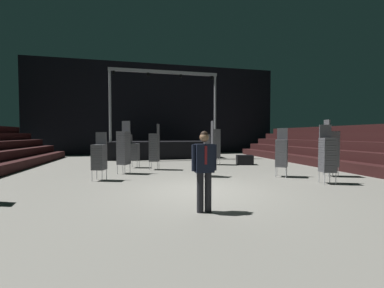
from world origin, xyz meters
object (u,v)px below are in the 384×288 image
chair_stack_mid_right (282,152)px  chair_stack_aisle_right (99,156)px  stage_riser (163,148)px  man_with_tie (204,166)px  chair_stack_front_left (134,151)px  chair_stack_front_right (154,147)px  equipment_road_case (245,160)px  chair_stack_rear_left (215,143)px  chair_stack_mid_centre (124,147)px  chair_stack_mid_left (203,155)px  chair_stack_aisle_left (328,154)px  chair_stack_rear_right (331,148)px

chair_stack_mid_right → chair_stack_aisle_right: (-7.05, 0.76, -0.08)m
stage_riser → man_with_tie: stage_riser is taller
chair_stack_aisle_right → chair_stack_front_left: bearing=-93.3°
chair_stack_front_left → chair_stack_front_right: bearing=62.6°
equipment_road_case → man_with_tie: bearing=-120.3°
chair_stack_rear_left → equipment_road_case: chair_stack_rear_left is taller
chair_stack_front_right → chair_stack_mid_centre: size_ratio=0.96×
man_with_tie → chair_stack_front_left: bearing=-80.6°
chair_stack_mid_right → chair_stack_mid_centre: 6.63m
chair_stack_front_left → chair_stack_aisle_right: (-1.23, -3.38, 0.04)m
man_with_tie → equipment_road_case: bearing=-122.2°
stage_riser → chair_stack_front_left: stage_riser is taller
chair_stack_mid_right → chair_stack_front_right: bearing=5.5°
man_with_tie → chair_stack_front_right: (-0.60, 6.90, 0.10)m
chair_stack_mid_left → chair_stack_mid_right: 3.17m
chair_stack_mid_right → chair_stack_aisle_left: size_ratio=0.96×
chair_stack_front_right → chair_stack_aisle_right: 3.28m
chair_stack_mid_left → chair_stack_rear_right: (5.10, -1.14, 0.29)m
chair_stack_front_left → chair_stack_mid_left: 4.32m
chair_stack_front_left → chair_stack_mid_right: size_ratio=0.87×
chair_stack_aisle_left → chair_stack_rear_right: bearing=-121.7°
chair_stack_aisle_left → chair_stack_aisle_right: (-7.81, 2.35, -0.13)m
stage_riser → chair_stack_rear_left: size_ratio=3.12×
chair_stack_mid_left → stage_riser: bearing=52.2°
stage_riser → chair_stack_aisle_left: (4.53, -11.15, 0.35)m
stage_riser → chair_stack_rear_left: (2.44, -5.12, 0.56)m
chair_stack_aisle_left → chair_stack_rear_left: bearing=-57.0°
stage_riser → equipment_road_case: stage_riser is taller
chair_stack_front_right → chair_stack_front_left: bearing=62.3°
man_with_tie → equipment_road_case: (4.56, 7.80, -0.74)m
chair_stack_mid_centre → chair_stack_aisle_left: (7.00, -3.82, -0.13)m
chair_stack_front_left → chair_stack_front_right: chair_stack_front_right is taller
man_with_tie → chair_stack_mid_centre: (-1.99, 5.93, 0.14)m
chair_stack_front_right → chair_stack_mid_centre: bearing=141.5°
chair_stack_mid_left → chair_stack_mid_centre: (-3.18, 1.43, 0.29)m
equipment_road_case → chair_stack_rear_left: bearing=168.2°
man_with_tie → chair_stack_mid_left: bearing=-106.7°
chair_stack_mid_right → chair_stack_mid_centre: size_ratio=0.85×
chair_stack_front_right → chair_stack_aisle_left: chair_stack_front_right is taller
chair_stack_front_left → chair_stack_mid_left: bearing=56.4°
chair_stack_front_right → chair_stack_aisle_left: 7.38m
stage_riser → chair_stack_aisle_left: 12.04m
chair_stack_front_right → chair_stack_aisle_right: (-2.20, -2.43, -0.21)m
chair_stack_aisle_left → chair_stack_front_left: bearing=-27.2°
stage_riser → man_with_tie: (-0.48, -13.26, 0.33)m
chair_stack_aisle_right → equipment_road_case: 8.09m
chair_stack_front_right → chair_stack_aisle_left: (5.61, -4.79, -0.08)m
chair_stack_front_left → chair_stack_aisle_left: bearing=65.9°
chair_stack_rear_left → chair_stack_aisle_right: 6.80m
chair_stack_rear_right → chair_stack_aisle_left: (-1.27, -1.25, -0.13)m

